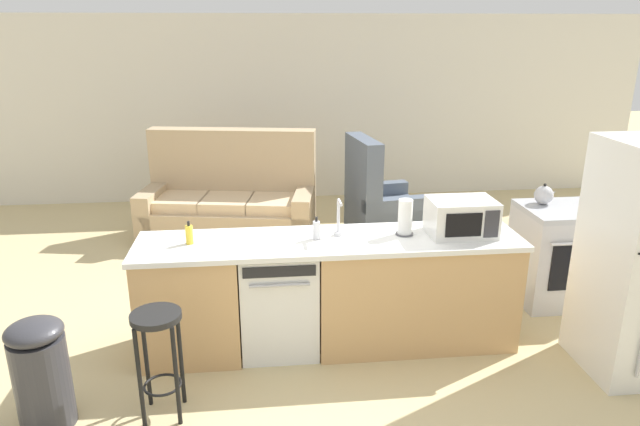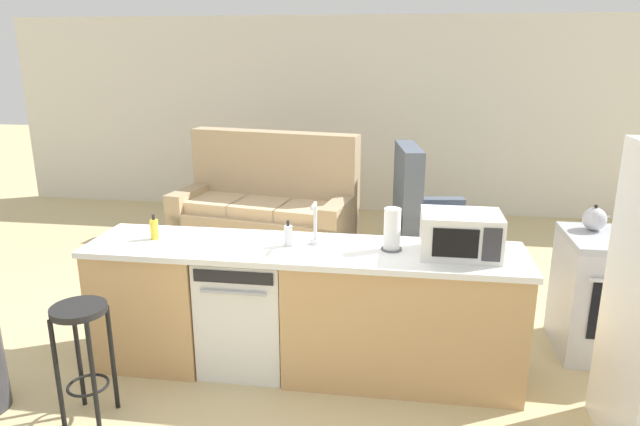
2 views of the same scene
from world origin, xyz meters
The scene contains 15 objects.
ground_plane centered at (0.00, 0.00, 0.00)m, with size 24.00×24.00×0.00m, color tan.
wall_back centered at (0.30, 4.20, 1.30)m, with size 10.00×0.06×2.60m.
kitchen_counter centered at (0.24, 0.00, 0.42)m, with size 2.94×0.66×0.90m.
dishwasher centered at (-0.25, 0.00, 0.42)m, with size 0.58×0.61×0.84m.
stove_range centered at (2.35, 0.55, 0.45)m, with size 0.76×0.68×0.90m.
microwave centered at (1.17, 0.00, 1.04)m, with size 0.50×0.37×0.28m.
sink_faucet centered at (0.22, 0.06, 1.03)m, with size 0.07×0.18×0.30m.
paper_towel_roll centered at (0.74, 0.04, 1.04)m, with size 0.14×0.14×0.28m.
soap_bottle centered at (0.05, 0.01, 0.97)m, with size 0.06×0.06×0.18m.
dish_soap_bottle centered at (-0.90, 0.02, 0.97)m, with size 0.06×0.06×0.18m.
kettle centered at (2.18, 0.68, 0.99)m, with size 0.21×0.17×0.19m.
bar_stool centered at (-1.04, -0.76, 0.54)m, with size 0.32×0.32×0.74m.
trash_bin centered at (-1.77, -0.78, 0.38)m, with size 0.35×0.35×0.74m.
couch centered at (-0.73, 2.59, 0.39)m, with size 2.13×1.24×1.27m.
armchair centered at (1.05, 2.46, 0.35)m, with size 0.91×0.95×1.20m.
Camera 1 is at (-0.36, -4.02, 2.45)m, focal length 32.00 mm.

